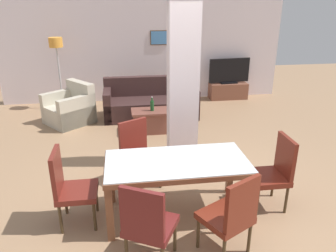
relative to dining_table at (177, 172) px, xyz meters
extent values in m
plane|color=#9C7756|center=(0.00, 0.00, -0.59)|extent=(18.00, 18.00, 0.00)
cube|color=white|center=(0.00, 5.07, 0.76)|extent=(7.20, 0.06, 2.70)
cube|color=brown|center=(0.38, 5.03, 1.01)|extent=(0.44, 0.02, 0.36)
cube|color=#4C8CCC|center=(0.38, 5.02, 1.01)|extent=(0.40, 0.01, 0.32)
cube|color=white|center=(0.32, 1.36, 0.76)|extent=(0.45, 0.31, 2.70)
cube|color=brown|center=(0.00, -0.40, 0.11)|extent=(1.71, 0.06, 0.06)
cube|color=brown|center=(0.00, 0.40, 0.11)|extent=(1.71, 0.06, 0.06)
cube|color=brown|center=(-0.83, 0.00, 0.11)|extent=(0.06, 0.73, 0.06)
cube|color=brown|center=(0.83, 0.00, 0.11)|extent=(0.06, 0.73, 0.06)
cube|color=silver|center=(0.00, 0.00, 0.15)|extent=(1.69, 0.83, 0.01)
cube|color=brown|center=(-0.81, -0.38, -0.26)|extent=(0.08, 0.08, 0.67)
cube|color=brown|center=(0.81, -0.38, -0.26)|extent=(0.08, 0.08, 0.67)
cube|color=brown|center=(-0.81, 0.38, -0.26)|extent=(0.08, 0.08, 0.67)
cube|color=brown|center=(0.81, 0.38, -0.26)|extent=(0.08, 0.08, 0.67)
cube|color=maroon|center=(-1.18, 0.00, -0.17)|extent=(0.46, 0.46, 0.07)
cube|color=maroon|center=(-1.39, 0.00, 0.11)|extent=(0.05, 0.44, 0.50)
cylinder|color=#45331E|center=(-0.99, 0.19, -0.40)|extent=(0.04, 0.04, 0.38)
cylinder|color=#45331E|center=(-0.99, -0.19, -0.40)|extent=(0.04, 0.04, 0.38)
cylinder|color=#45331E|center=(-1.37, 0.19, -0.40)|extent=(0.04, 0.04, 0.38)
cylinder|color=#45331E|center=(-1.37, -0.19, -0.40)|extent=(0.04, 0.04, 0.38)
cube|color=maroon|center=(-0.39, -0.73, -0.17)|extent=(0.62, 0.62, 0.07)
cube|color=maroon|center=(-0.48, -0.91, 0.11)|extent=(0.41, 0.25, 0.50)
cylinder|color=#45331E|center=(-0.47, -0.48, -0.40)|extent=(0.04, 0.04, 0.38)
cylinder|color=#45331E|center=(-0.13, -0.65, -0.40)|extent=(0.04, 0.04, 0.38)
cylinder|color=#45331E|center=(-0.64, -0.81, -0.40)|extent=(0.04, 0.04, 0.38)
cube|color=maroon|center=(1.17, 0.00, -0.17)|extent=(0.46, 0.46, 0.07)
cube|color=maroon|center=(1.38, 0.00, 0.11)|extent=(0.05, 0.44, 0.50)
cylinder|color=#45331E|center=(0.98, -0.19, -0.40)|extent=(0.04, 0.04, 0.38)
cylinder|color=#45331E|center=(0.98, 0.19, -0.40)|extent=(0.04, 0.04, 0.38)
cylinder|color=#45331E|center=(1.36, -0.19, -0.40)|extent=(0.04, 0.04, 0.38)
cylinder|color=#45331E|center=(1.36, 0.19, -0.40)|extent=(0.04, 0.04, 0.38)
cube|color=maroon|center=(-0.39, 0.70, -0.17)|extent=(0.63, 0.63, 0.07)
cube|color=maroon|center=(-0.48, 0.88, 0.11)|extent=(0.41, 0.26, 0.50)
cylinder|color=#45331E|center=(-0.13, 0.62, -0.40)|extent=(0.04, 0.04, 0.38)
cylinder|color=#45331E|center=(-0.46, 0.44, -0.40)|extent=(0.04, 0.04, 0.38)
cylinder|color=#45331E|center=(-0.31, 0.96, -0.40)|extent=(0.04, 0.04, 0.38)
cylinder|color=#45331E|center=(-0.64, 0.77, -0.40)|extent=(0.04, 0.04, 0.38)
cube|color=maroon|center=(0.39, -0.71, -0.17)|extent=(0.62, 0.62, 0.07)
cube|color=maroon|center=(0.48, -0.89, 0.11)|extent=(0.41, 0.25, 0.50)
cylinder|color=#45331E|center=(0.13, -0.64, -0.40)|extent=(0.04, 0.04, 0.38)
cylinder|color=#45331E|center=(0.46, -0.46, -0.40)|extent=(0.04, 0.04, 0.38)
cylinder|color=#45331E|center=(0.64, -0.79, -0.40)|extent=(0.04, 0.04, 0.38)
cube|color=#3C2624|center=(0.02, 3.64, -0.38)|extent=(2.08, 0.88, 0.42)
cube|color=#3C2624|center=(0.02, 3.99, 0.05)|extent=(2.08, 0.18, 0.44)
cube|color=#3C2624|center=(0.98, 3.64, -0.26)|extent=(0.16, 0.88, 0.66)
cube|color=#3C2624|center=(-0.93, 3.64, -0.26)|extent=(0.16, 0.88, 0.66)
cube|color=beige|center=(-1.76, 3.49, -0.39)|extent=(1.18, 1.18, 0.40)
cube|color=beige|center=(-1.50, 3.70, 0.04)|extent=(0.66, 0.76, 0.46)
cube|color=beige|center=(-1.55, 3.22, -0.26)|extent=(0.75, 0.65, 0.65)
cube|color=beige|center=(-1.98, 3.75, -0.26)|extent=(0.75, 0.65, 0.65)
cube|color=brown|center=(-0.07, 2.74, -0.16)|extent=(0.74, 0.48, 0.04)
cube|color=brown|center=(-0.07, 2.74, -0.38)|extent=(0.66, 0.40, 0.41)
cylinder|color=#194C23|center=(-0.03, 2.73, -0.04)|extent=(0.07, 0.07, 0.20)
cylinder|color=#194C23|center=(-0.03, 2.73, 0.10)|extent=(0.03, 0.03, 0.07)
cylinder|color=#B7B7BC|center=(-0.03, 2.73, 0.14)|extent=(0.03, 0.03, 0.01)
cube|color=brown|center=(2.21, 4.79, -0.38)|extent=(1.00, 0.40, 0.42)
cube|color=black|center=(2.21, 4.79, -0.15)|extent=(0.46, 0.24, 0.03)
cube|color=black|center=(2.21, 4.79, 0.17)|extent=(1.10, 0.15, 0.63)
cylinder|color=#B7B7BC|center=(-2.06, 4.56, -0.58)|extent=(0.28, 0.28, 0.02)
cylinder|color=#B7B7BC|center=(-2.06, 4.56, 0.16)|extent=(0.04, 0.04, 1.46)
cylinder|color=#F29E38|center=(-2.06, 4.56, 1.00)|extent=(0.31, 0.31, 0.22)
camera|label=1|loc=(-0.60, -3.41, 1.96)|focal=35.00mm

